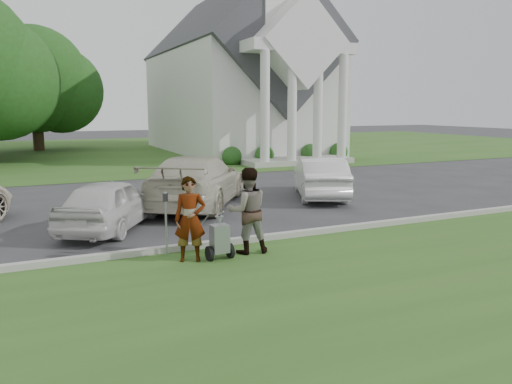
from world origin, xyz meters
TOP-DOWN VIEW (x-y plane):
  - ground at (0.00, 0.00)m, footprint 120.00×120.00m
  - grass_strip at (0.00, -3.00)m, footprint 80.00×7.00m
  - church_lawn at (0.00, 27.00)m, footprint 80.00×30.00m
  - curb at (0.00, 0.55)m, footprint 80.00×0.18m
  - church at (9.00, 23.11)m, footprint 9.19×19.00m
  - tree_back at (-4.01, 29.99)m, footprint 9.61×7.60m
  - striping_cart at (-1.20, -0.39)m, footprint 0.56×1.10m
  - person_left at (-1.78, -0.26)m, footprint 0.74×0.60m
  - person_right at (-0.48, -0.20)m, footprint 0.99×0.82m
  - parking_meter_near at (-2.13, 0.34)m, footprint 0.10×0.09m
  - car_b at (-2.86, 3.29)m, footprint 3.39×4.17m
  - car_c at (0.14, 5.30)m, footprint 4.98×6.00m
  - car_d at (4.59, 5.05)m, footprint 3.13×4.56m

SIDE VIEW (x-z plane):
  - ground at x=0.00m, z-range 0.00..0.00m
  - grass_strip at x=0.00m, z-range 0.00..0.01m
  - church_lawn at x=0.00m, z-range 0.00..0.01m
  - curb at x=0.00m, z-range 0.00..0.15m
  - striping_cart at x=-1.20m, z-range -0.07..0.93m
  - car_b at x=-2.86m, z-range 0.00..1.34m
  - car_d at x=4.59m, z-range 0.00..1.42m
  - car_c at x=0.14m, z-range 0.00..1.64m
  - parking_meter_near at x=-2.13m, z-range 0.18..1.56m
  - person_left at x=-1.78m, z-range 0.00..1.75m
  - person_right at x=-0.48m, z-range 0.00..1.86m
  - tree_back at x=-4.01m, z-range 0.28..9.17m
  - church at x=9.00m, z-range -6.11..17.99m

